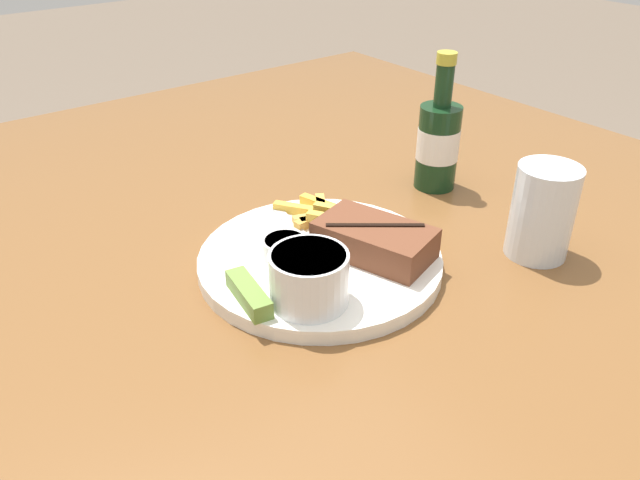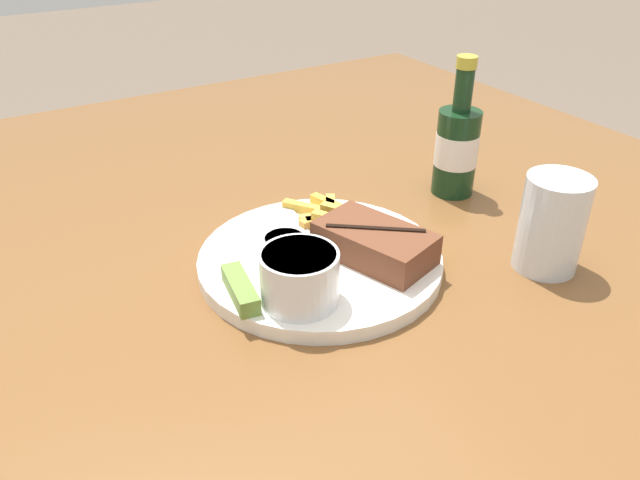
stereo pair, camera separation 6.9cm
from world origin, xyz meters
name	(u,v)px [view 1 (the left image)]	position (x,y,z in m)	size (l,w,h in m)	color
dining_table	(320,306)	(0.00, 0.00, 0.69)	(1.53, 1.40, 0.75)	brown
dinner_plate	(320,261)	(0.00, 0.00, 0.75)	(0.29, 0.29, 0.02)	white
steak_portion	(374,240)	(0.04, 0.05, 0.78)	(0.15, 0.11, 0.04)	brown
fries_pile	(321,214)	(-0.07, 0.05, 0.77)	(0.13, 0.08, 0.02)	gold
coleslaw_cup	(309,275)	(0.07, -0.07, 0.80)	(0.08, 0.08, 0.06)	white
dipping_sauce_cup	(285,247)	(-0.02, -0.04, 0.78)	(0.05, 0.05, 0.02)	silver
pickle_spear	(249,294)	(0.03, -0.12, 0.77)	(0.08, 0.03, 0.02)	olive
fork_utensil	(292,225)	(-0.08, 0.01, 0.77)	(0.13, 0.03, 0.00)	#B7B7BC
knife_utensil	(350,248)	(0.01, 0.03, 0.77)	(0.02, 0.17, 0.01)	#B7B7BC
beer_bottle	(438,142)	(-0.07, 0.27, 0.82)	(0.06, 0.06, 0.20)	#143319
drinking_glass	(542,212)	(0.14, 0.23, 0.80)	(0.08, 0.08, 0.12)	silver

